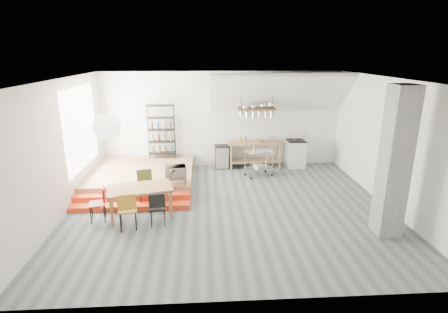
{
  "coord_description": "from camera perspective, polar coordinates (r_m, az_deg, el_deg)",
  "views": [
    {
      "loc": [
        -0.65,
        -8.13,
        3.79
      ],
      "look_at": [
        -0.09,
        0.8,
        1.11
      ],
      "focal_mm": 28.0,
      "sensor_mm": 36.0,
      "label": 1
    }
  ],
  "objects": [
    {
      "name": "slope_ceiling",
      "position": [
        11.37,
        9.04,
        10.21
      ],
      "size": [
        4.4,
        1.44,
        1.32
      ],
      "primitive_type": "cube",
      "rotation": [
        -0.73,
        0.0,
        0.0
      ],
      "color": "white",
      "rests_on": "wall_back"
    },
    {
      "name": "chair_black",
      "position": [
        8.05,
        -10.85,
        -7.91
      ],
      "size": [
        0.42,
        0.42,
        0.81
      ],
      "rotation": [
        0.0,
        0.0,
        3.27
      ],
      "color": "black",
      "rests_on": "ground"
    },
    {
      "name": "kitchen_counter",
      "position": [
        11.85,
        5.05,
        1.11
      ],
      "size": [
        1.8,
        0.6,
        0.91
      ],
      "color": "#8A6145",
      "rests_on": "ground"
    },
    {
      "name": "wire_shelving",
      "position": [
        11.67,
        -10.16,
        4.23
      ],
      "size": [
        0.88,
        0.38,
        1.8
      ],
      "color": "black",
      "rests_on": "platform"
    },
    {
      "name": "paper_lantern",
      "position": [
        8.13,
        -18.55,
        4.52
      ],
      "size": [
        0.6,
        0.6,
        0.6
      ],
      "primitive_type": "sphere",
      "color": "white",
      "rests_on": "ceiling"
    },
    {
      "name": "floor",
      "position": [
        8.99,
        0.9,
        -8.25
      ],
      "size": [
        8.0,
        8.0,
        0.0
      ],
      "primitive_type": "plane",
      "color": "#4A5456",
      "rests_on": "ground"
    },
    {
      "name": "wall_back",
      "position": [
        11.85,
        -0.37,
        6.02
      ],
      "size": [
        8.0,
        0.04,
        3.2
      ],
      "primitive_type": "cube",
      "color": "silver",
      "rests_on": "ground"
    },
    {
      "name": "microwave",
      "position": [
        9.43,
        -7.95,
        -2.49
      ],
      "size": [
        0.62,
        0.47,
        0.31
      ],
      "primitive_type": "imported",
      "rotation": [
        0.0,
        0.0,
        0.16
      ],
      "color": "beige",
      "rests_on": "microwave_shelf"
    },
    {
      "name": "microwave_shelf",
      "position": [
        9.49,
        -7.91,
        -3.49
      ],
      "size": [
        0.6,
        0.4,
        0.16
      ],
      "color": "#8A6145",
      "rests_on": "platform"
    },
    {
      "name": "step_upper",
      "position": [
        9.47,
        -14.66,
        -6.64
      ],
      "size": [
        3.0,
        0.35,
        0.27
      ],
      "primitive_type": "cube",
      "color": "red",
      "rests_on": "ground"
    },
    {
      "name": "mini_fridge",
      "position": [
        11.85,
        -0.38,
        -0.03
      ],
      "size": [
        0.45,
        0.45,
        0.77
      ],
      "primitive_type": "cube",
      "color": "black",
      "rests_on": "ground"
    },
    {
      "name": "bowl",
      "position": [
        11.75,
        6.19,
        2.53
      ],
      "size": [
        0.28,
        0.28,
        0.06
      ],
      "primitive_type": "imported",
      "rotation": [
        0.0,
        0.0,
        0.26
      ],
      "color": "silver",
      "rests_on": "kitchen_counter"
    },
    {
      "name": "wall_left",
      "position": [
        9.06,
        -25.15,
        1.08
      ],
      "size": [
        0.04,
        7.0,
        3.2
      ],
      "primitive_type": "cube",
      "color": "silver",
      "rests_on": "ground"
    },
    {
      "name": "ceiling",
      "position": [
        8.18,
        1.01,
        12.53
      ],
      "size": [
        8.0,
        7.0,
        0.02
      ],
      "primitive_type": "cube",
      "color": "white",
      "rests_on": "wall_back"
    },
    {
      "name": "stove",
      "position": [
        12.18,
        11.56,
        0.55
      ],
      "size": [
        0.6,
        0.6,
        1.18
      ],
      "color": "white",
      "rests_on": "ground"
    },
    {
      "name": "chair_olive",
      "position": [
        9.27,
        -12.72,
        -4.36
      ],
      "size": [
        0.5,
        0.5,
        0.89
      ],
      "rotation": [
        0.0,
        0.0,
        0.26
      ],
      "color": "#535A2A",
      "rests_on": "ground"
    },
    {
      "name": "pot_rack",
      "position": [
        11.34,
        5.53,
        7.39
      ],
      "size": [
        1.2,
        0.5,
        1.43
      ],
      "color": "#3E2519",
      "rests_on": "ceiling"
    },
    {
      "name": "platform",
      "position": [
        10.91,
        -13.15,
        -3.0
      ],
      "size": [
        3.0,
        3.0,
        0.4
      ],
      "primitive_type": "cube",
      "color": "#8A6145",
      "rests_on": "ground"
    },
    {
      "name": "rolling_cart",
      "position": [
        11.06,
        5.71,
        -0.55
      ],
      "size": [
        0.93,
        0.72,
        0.82
      ],
      "rotation": [
        0.0,
        0.0,
        0.36
      ],
      "color": "silver",
      "rests_on": "ground"
    },
    {
      "name": "wall_right",
      "position": [
        9.62,
        25.46,
        1.86
      ],
      "size": [
        0.04,
        7.0,
        3.2
      ],
      "primitive_type": "cube",
      "color": "silver",
      "rests_on": "ground"
    },
    {
      "name": "step_lower",
      "position": [
        9.18,
        -15.03,
        -7.87
      ],
      "size": [
        3.0,
        0.35,
        0.13
      ],
      "primitive_type": "cube",
      "color": "red",
      "rests_on": "ground"
    },
    {
      "name": "dining_table",
      "position": [
        8.59,
        -13.58,
        -5.4
      ],
      "size": [
        1.65,
        1.18,
        0.71
      ],
      "rotation": [
        0.0,
        0.0,
        0.24
      ],
      "color": "brown",
      "rests_on": "ground"
    },
    {
      "name": "chair_red",
      "position": [
        8.64,
        -19.59,
        -6.85
      ],
      "size": [
        0.44,
        0.44,
        0.81
      ],
      "rotation": [
        0.0,
        0.0,
        -1.37
      ],
      "color": "#AB1F18",
      "rests_on": "ground"
    },
    {
      "name": "window_pane",
      "position": [
        10.38,
        -22.28,
        4.37
      ],
      "size": [
        0.02,
        2.5,
        2.2
      ],
      "primitive_type": "cube",
      "color": "white",
      "rests_on": "wall_left"
    },
    {
      "name": "concrete_column",
      "position": [
        8.02,
        26.09,
        -0.93
      ],
      "size": [
        0.5,
        0.5,
        3.2
      ],
      "primitive_type": "cube",
      "color": "slate",
      "rests_on": "ground"
    },
    {
      "name": "chair_mustard",
      "position": [
        7.99,
        -15.53,
        -8.07
      ],
      "size": [
        0.47,
        0.47,
        0.89
      ],
      "rotation": [
        0.0,
        0.0,
        3.33
      ],
      "color": "#C08320",
      "rests_on": "ground"
    }
  ]
}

